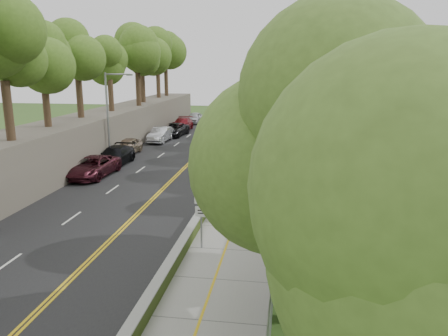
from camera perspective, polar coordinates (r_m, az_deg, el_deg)
The scene contains 24 objects.
ground at distance 24.40m, azimuth -3.97°, elevation -7.50°, with size 140.00×140.00×0.00m, color #33511E.
road at distance 39.62m, azimuth -6.96°, elevation 0.68°, with size 11.20×66.00×0.04m, color black.
sidewalk at distance 38.31m, azimuth 4.58°, elevation 0.30°, with size 4.20×66.00×0.05m, color gray.
jersey_barrier at distance 38.46m, azimuth 1.17°, elevation 0.82°, with size 0.42×66.00×0.60m, color #87C027.
rock_embankment at distance 42.12m, azimuth -17.75°, elevation 3.64°, with size 5.00×66.00×4.00m, color #595147.
chainlink_fence at distance 38.02m, azimuth 7.77°, elevation 1.63°, with size 0.04×66.00×2.00m, color slate.
trees_embankment at distance 41.40m, azimuth -17.97°, elevation 15.30°, with size 6.40×66.00×13.00m, color #4D7322, non-canonical shape.
trees_fenceside at distance 37.32m, azimuth 11.73°, elevation 10.55°, with size 7.00×66.00×14.00m, color olive, non-canonical shape.
streetlight at distance 39.61m, azimuth -14.68°, elevation 7.12°, with size 2.52×0.22×8.00m.
signpost at distance 20.75m, azimuth -3.00°, elevation -5.55°, with size 0.62×0.09×3.10m.
construction_barrel at distance 46.54m, azimuth 7.28°, elevation 3.23°, with size 0.60×0.60×0.98m, color #E16600.
concrete_block at distance 24.91m, azimuth 5.41°, elevation -6.01°, with size 1.16×0.87×0.77m, color gray.
car_2 at distance 35.78m, azimuth -16.74°, elevation 0.15°, with size 2.63×5.71×1.59m, color #4D1A26.
car_3 at distance 39.47m, azimuth -14.04°, elevation 1.55°, with size 2.25×5.53×1.61m, color black.
car_4 at distance 43.81m, azimuth -12.50°, elevation 2.77°, with size 1.87×4.65×1.58m, color gray.
car_5 at distance 50.35m, azimuth -8.29°, elevation 4.35°, with size 1.76×5.04×1.66m, color silver.
car_6 at distance 54.20m, azimuth -6.61°, elevation 4.99°, with size 2.59×5.62×1.56m, color black.
car_7 at distance 58.54m, azimuth -5.46°, elevation 5.70°, with size 2.33×5.74×1.67m, color maroon.
car_8 at distance 65.83m, azimuth -3.89°, elevation 6.56°, with size 1.90×4.73×1.61m, color silver.
painter_0 at distance 26.53m, azimuth 0.40°, elevation -3.60°, with size 0.86×0.56×1.76m, color yellow.
painter_1 at distance 28.82m, azimuth 1.08°, elevation -2.14°, with size 0.67×0.44×1.83m, color beige.
painter_2 at distance 33.35m, azimuth 0.91°, elevation -0.20°, with size 0.77×0.60×1.58m, color black.
painter_3 at distance 30.74m, azimuth 0.23°, elevation -1.42°, with size 1.00×0.57×1.55m, color #9B5836.
person_far at distance 46.30m, azimuth 5.64°, elevation 3.57°, with size 0.90×0.38×1.54m, color black.
Camera 1 is at (5.01, -22.23, 8.71)m, focal length 35.00 mm.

